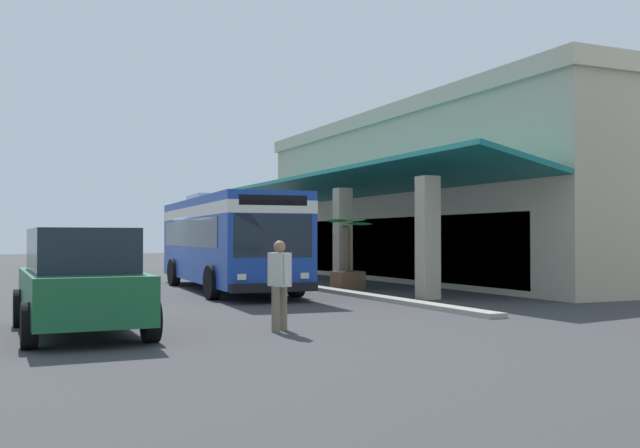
{
  "coord_description": "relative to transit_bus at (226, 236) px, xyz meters",
  "views": [
    {
      "loc": [
        26.15,
        -6.36,
        1.8
      ],
      "look_at": [
        4.14,
        3.53,
        2.25
      ],
      "focal_mm": 41.19,
      "sensor_mm": 36.0,
      "label": 1
    }
  ],
  "objects": [
    {
      "name": "potted_palm",
      "position": [
        1.07,
        4.13,
        -1.3
      ],
      "size": [
        1.75,
        1.82,
        2.49
      ],
      "color": "brown",
      "rests_on": "ground"
    },
    {
      "name": "pedestrian",
      "position": [
        11.04,
        -2.28,
        -0.87
      ],
      "size": [
        0.7,
        0.4,
        1.74
      ],
      "color": "#726651",
      "rests_on": "ground"
    },
    {
      "name": "transit_bus",
      "position": [
        0.0,
        0.0,
        0.0
      ],
      "size": [
        11.34,
        3.27,
        3.34
      ],
      "color": "#193D9E",
      "rests_on": "ground"
    },
    {
      "name": "plaza_building",
      "position": [
        -2.66,
        12.53,
        1.73
      ],
      "size": [
        23.14,
        14.02,
        7.16
      ],
      "color": "#B2A88E",
      "rests_on": "ground"
    },
    {
      "name": "curb_strip",
      "position": [
        -2.66,
        2.91,
        -1.79
      ],
      "size": [
        27.41,
        0.5,
        0.12
      ],
      "primitive_type": "cube",
      "color": "#9E998E",
      "rests_on": "ground"
    },
    {
      "name": "parked_suv_green",
      "position": [
        9.85,
        -5.82,
        -0.84
      ],
      "size": [
        4.81,
        2.23,
        1.97
      ],
      "color": "#195933",
      "rests_on": "ground"
    },
    {
      "name": "ground",
      "position": [
        -1.91,
        7.0,
        -1.85
      ],
      "size": [
        120.0,
        120.0,
        0.0
      ],
      "primitive_type": "plane",
      "color": "#38383A"
    }
  ]
}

